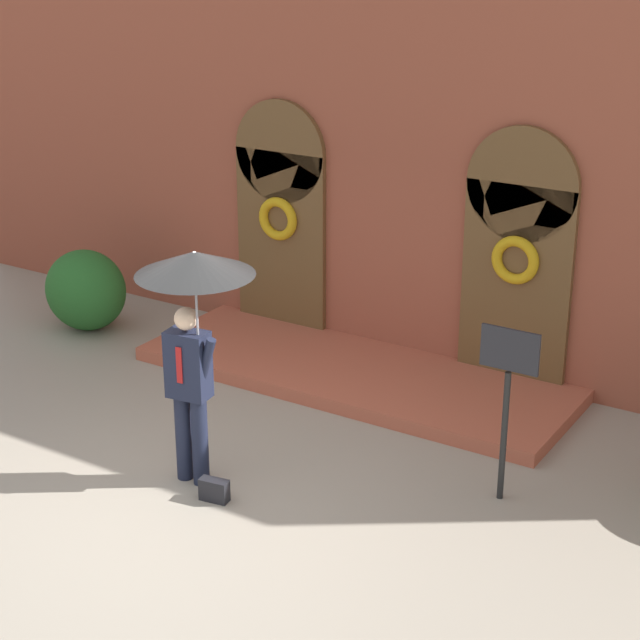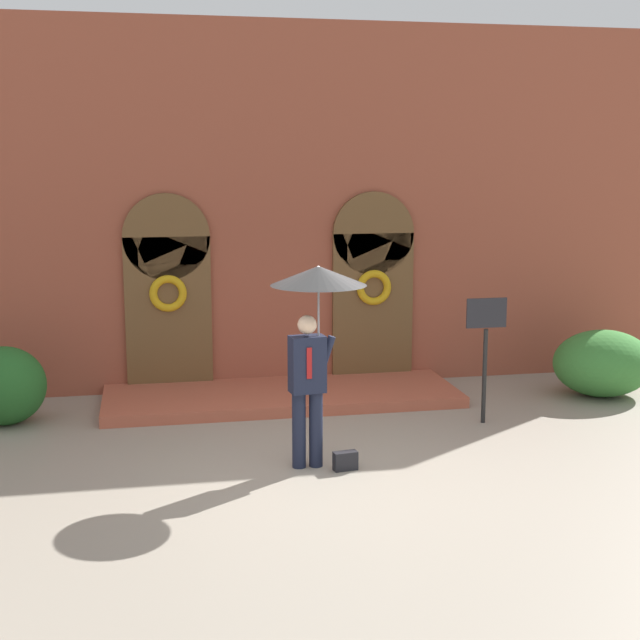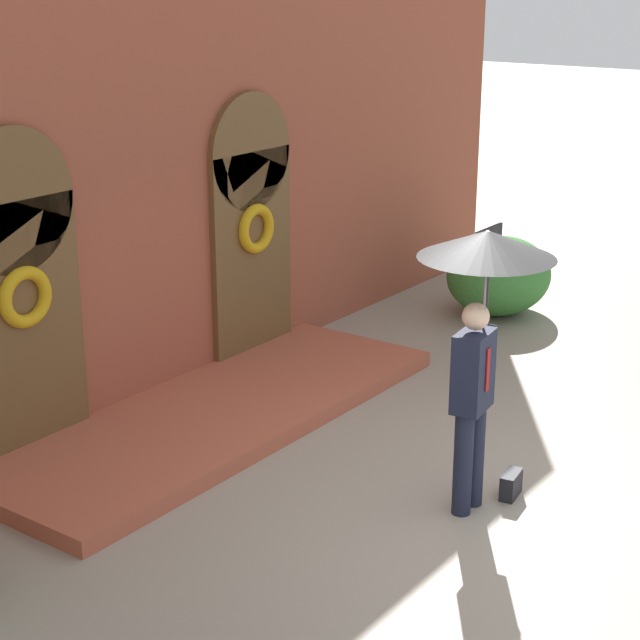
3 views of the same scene
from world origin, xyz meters
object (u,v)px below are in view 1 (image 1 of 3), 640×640
Objects in this scene: sign_post at (507,386)px; shrub_left at (86,290)px; person_with_umbrella at (193,298)px; handbag at (214,490)px.

sign_post is 1.55× the size of shrub_left.
person_with_umbrella is 2.13× the size of shrub_left.
handbag is 0.25× the size of shrub_left.
shrub_left is (-3.81, 2.45, -1.38)m from person_with_umbrella.
person_with_umbrella reaches higher than handbag.
person_with_umbrella is 1.37× the size of sign_post.
sign_post is at bearing 24.58° from handbag.
person_with_umbrella is 8.44× the size of handbag.
person_with_umbrella is 2.97m from sign_post.
shrub_left is at bearing 138.72° from handbag.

